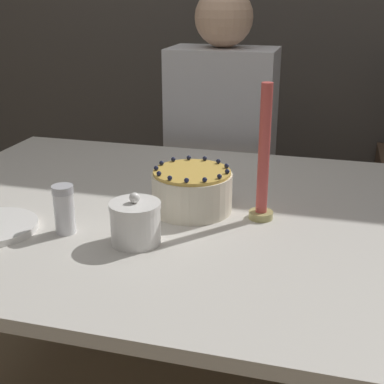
% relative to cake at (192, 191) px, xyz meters
% --- Properties ---
extents(dining_table, '(1.46, 1.10, 0.73)m').
position_rel_cake_xyz_m(dining_table, '(-0.06, -0.01, -0.15)').
color(dining_table, beige).
rests_on(dining_table, ground_plane).
extents(cake, '(0.21, 0.21, 0.12)m').
position_rel_cake_xyz_m(cake, '(0.00, 0.00, 0.00)').
color(cake, '#EFE5CC').
rests_on(cake, dining_table).
extents(sugar_bowl, '(0.12, 0.12, 0.12)m').
position_rel_cake_xyz_m(sugar_bowl, '(-0.07, -0.21, -0.00)').
color(sugar_bowl, white).
rests_on(sugar_bowl, dining_table).
extents(sugar_shaker, '(0.05, 0.05, 0.12)m').
position_rel_cake_xyz_m(sugar_shaker, '(-0.25, -0.21, 0.01)').
color(sugar_shaker, white).
rests_on(sugar_shaker, dining_table).
extents(candle, '(0.06, 0.06, 0.34)m').
position_rel_cake_xyz_m(candle, '(0.18, -0.01, 0.09)').
color(candle, tan).
rests_on(candle, dining_table).
extents(person_man_blue_shirt, '(0.40, 0.34, 1.28)m').
position_rel_cake_xyz_m(person_man_blue_shirt, '(-0.08, 0.75, -0.23)').
color(person_man_blue_shirt, '#473D33').
rests_on(person_man_blue_shirt, ground_plane).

